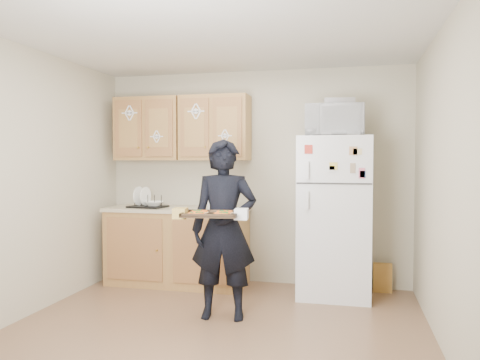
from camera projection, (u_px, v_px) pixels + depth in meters
The scene contains 23 objects.
floor at pixel (211, 336), 3.85m from camera, with size 3.60×3.60×0.00m, color brown.
ceiling at pixel (210, 29), 3.75m from camera, with size 3.60×3.60×0.00m, color silver.
wall_back at pixel (254, 177), 5.55m from camera, with size 3.60×0.04×2.50m, color #B8AF95.
wall_front at pixel (90, 206), 2.05m from camera, with size 3.60×0.04×2.50m, color #B8AF95.
wall_left at pixel (19, 182), 4.21m from camera, with size 0.04×3.60×2.50m, color #B8AF95.
wall_right at pixel (448, 188), 3.39m from camera, with size 0.04×3.60×2.50m, color #B8AF95.
refrigerator at pixel (334, 216), 4.99m from camera, with size 0.75×0.70×1.70m, color white.
base_cabinet at pixel (178, 247), 5.47m from camera, with size 1.60×0.60×0.86m, color #976034.
countertop at pixel (177, 209), 5.45m from camera, with size 1.64×0.64×0.04m, color beige.
upper_cab_left at pixel (150, 129), 5.63m from camera, with size 0.80×0.33×0.75m, color #976034.
upper_cab_right at pixel (215, 128), 5.44m from camera, with size 0.80×0.33×0.75m, color #976034.
cereal_box at pixel (382, 278), 5.13m from camera, with size 0.20×0.07×0.32m, color gold.
person at pixel (224, 229), 4.28m from camera, with size 0.60×0.39×1.64m, color black.
baking_tray at pixel (211, 215), 3.99m from camera, with size 0.47×0.34×0.04m, color black.
pizza_front_left at pixel (196, 214), 3.92m from camera, with size 0.16×0.16×0.02m, color orange.
pizza_front_right at pixel (222, 214), 3.90m from camera, with size 0.16×0.16×0.02m, color orange.
pizza_back_left at pixel (200, 212), 4.08m from camera, with size 0.16×0.16×0.02m, color orange.
pizza_back_right at pixel (225, 212), 4.05m from camera, with size 0.16×0.16×0.02m, color orange.
microwave at pixel (333, 121), 4.90m from camera, with size 0.60×0.40×0.33m, color white.
foil_pan at pixel (339, 102), 4.91m from camera, with size 0.31×0.22×0.07m, color #BBBBC2.
dish_rack at pixel (148, 201), 5.45m from camera, with size 0.40×0.30×0.16m, color black.
bowl at pixel (154, 204), 5.43m from camera, with size 0.22×0.22×0.05m, color white.
soap_bottle at pixel (212, 201), 5.25m from camera, with size 0.08×0.08×0.18m, color white.
Camera 1 is at (1.11, -3.64, 1.45)m, focal length 35.00 mm.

